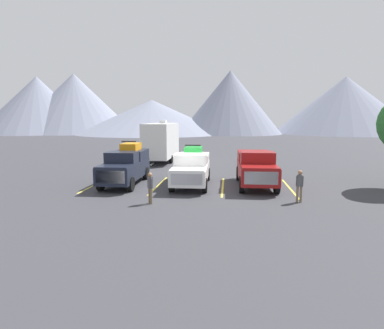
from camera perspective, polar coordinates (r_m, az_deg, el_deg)
ground_plane at (r=19.52m, az=-0.55°, el=-4.19°), size 240.00×240.00×0.00m
pickup_truck_a at (r=21.12m, az=-11.45°, el=-0.10°), size 2.12×5.49×2.68m
pickup_truck_b at (r=20.35m, az=-0.06°, el=-0.47°), size 2.20×5.46×2.46m
pickup_truck_c at (r=20.44m, az=11.08°, el=-0.46°), size 2.28×5.50×2.18m
lot_stripe_a at (r=21.71m, az=-16.25°, el=-3.25°), size 0.12×5.50×0.01m
lot_stripe_b at (r=20.52m, az=-5.87°, el=-3.61°), size 0.12×5.50×0.01m
lot_stripe_c at (r=20.07m, az=5.37°, el=-3.87°), size 0.12×5.50×0.01m
lot_stripe_d at (r=20.41m, az=16.68°, el=-3.99°), size 0.12×5.50×0.01m
camper_trailer_a at (r=31.06m, az=-5.38°, el=4.23°), size 2.37×7.79×3.94m
person_a at (r=17.01m, az=18.24°, el=-3.24°), size 0.35×0.23×1.62m
person_b at (r=16.06m, az=-7.30°, el=-3.72°), size 0.29×0.29×1.54m
mountain_ridge at (r=89.54m, az=1.09°, el=9.97°), size 142.18×44.77×16.41m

